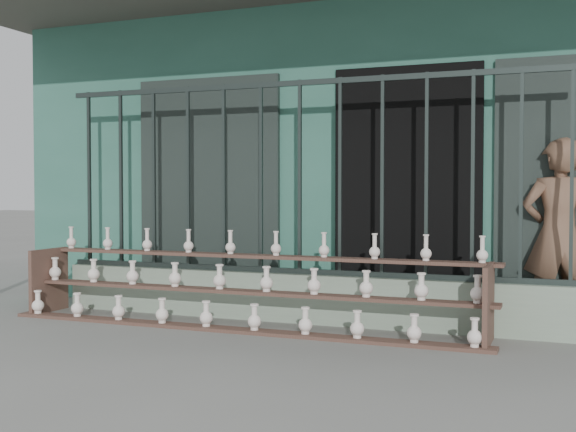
% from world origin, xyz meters
% --- Properties ---
extents(ground, '(60.00, 60.00, 0.00)m').
position_xyz_m(ground, '(0.00, 0.00, 0.00)').
color(ground, slate).
extents(workshop_building, '(7.40, 6.60, 3.21)m').
position_xyz_m(workshop_building, '(0.00, 4.23, 1.62)').
color(workshop_building, '#336B59').
rests_on(workshop_building, ground).
extents(parapet_wall, '(5.00, 0.20, 0.45)m').
position_xyz_m(parapet_wall, '(0.00, 1.30, 0.23)').
color(parapet_wall, '#8BA089').
rests_on(parapet_wall, ground).
extents(security_fence, '(5.00, 0.04, 1.80)m').
position_xyz_m(security_fence, '(-0.00, 1.30, 1.35)').
color(security_fence, '#283330').
rests_on(security_fence, parapet_wall).
extents(shelf_rack, '(4.50, 0.68, 0.85)m').
position_xyz_m(shelf_rack, '(-0.40, 0.89, 0.36)').
color(shelf_rack, brown).
rests_on(shelf_rack, ground).
extents(elderly_woman, '(0.70, 0.56, 1.68)m').
position_xyz_m(elderly_woman, '(2.25, 1.68, 0.84)').
color(elderly_woman, brown).
rests_on(elderly_woman, ground).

